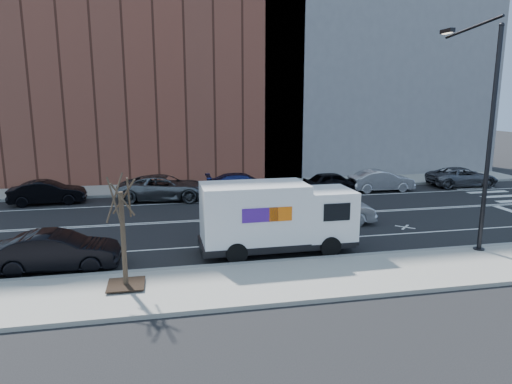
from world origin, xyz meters
name	(u,v)px	position (x,y,z in m)	size (l,w,h in m)	color
ground	(272,217)	(0.00, 0.00, 0.00)	(120.00, 120.00, 0.00)	black
sidewalk_near	(330,277)	(0.00, -8.80, 0.07)	(44.00, 3.60, 0.15)	gray
sidewalk_far	(243,186)	(0.00, 8.80, 0.07)	(44.00, 3.60, 0.15)	gray
curb_near	(314,259)	(0.00, -7.00, 0.08)	(44.00, 0.25, 0.17)	gray
curb_far	(248,190)	(0.00, 7.00, 0.08)	(44.00, 0.25, 0.17)	gray
road_markings	(272,217)	(0.00, 0.00, 0.00)	(40.00, 8.60, 0.01)	white
bldg_brick	(127,37)	(-8.00, 15.60, 11.00)	(26.00, 10.00, 22.00)	brown
bldg_concrete	(365,19)	(12.00, 15.60, 13.00)	(20.00, 10.00, 26.00)	slate
streetlight	(483,128)	(7.00, -6.91, 5.08)	(0.44, 4.02, 9.34)	black
street_tree	(124,249)	(-7.00, -8.40, 1.45)	(1.20, 1.20, 3.75)	black
fedex_van	(276,216)	(-1.19, -5.60, 1.53)	(6.41, 2.34, 2.91)	black
far_parked_b	(48,192)	(-12.51, 5.73, 0.71)	(1.51, 4.34, 1.43)	black
far_parked_c	(165,188)	(-5.60, 5.47, 0.79)	(2.61, 5.65, 1.57)	#55585D
far_parked_d	(243,184)	(-0.51, 6.08, 0.71)	(1.99, 4.89, 1.42)	navy
far_parked_e	(334,182)	(5.60, 5.45, 0.71)	(1.68, 4.17, 1.42)	black
far_parked_f	(381,181)	(9.02, 5.33, 0.73)	(1.54, 4.41, 1.45)	#B5B5BA
far_parked_g	(462,177)	(15.58, 5.74, 0.69)	(2.29, 4.96, 1.38)	#515359
driving_sedan	(329,209)	(2.48, -1.92, 0.76)	(1.60, 4.60, 1.51)	#AFAFB4
near_parked_rear_a	(57,251)	(-9.59, -5.95, 0.73)	(1.54, 4.43, 1.46)	black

